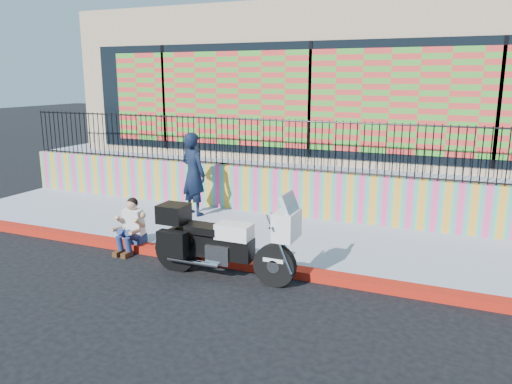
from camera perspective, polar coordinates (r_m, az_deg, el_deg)
The scene contains 10 objects.
ground at distance 9.25m, azimuth -1.89°, elevation -8.58°, with size 90.00×90.00×0.00m, color black.
red_curb at distance 9.23m, azimuth -1.90°, elevation -8.14°, with size 16.00×0.30×0.15m, color #AC250C.
sidewalk at distance 10.66m, azimuth 1.87°, elevation -5.20°, with size 16.00×3.00×0.15m, color #8D94A9.
mural_wall at distance 11.94m, azimuth 4.68°, elevation -0.12°, with size 16.00×0.20×1.10m, color #F23F85.
metal_fence at distance 11.73m, azimuth 4.78°, elevation 5.36°, with size 15.80×0.04×1.20m, color black, non-canonical shape.
elevated_platform at distance 16.78m, azimuth 10.24°, elevation 3.27°, with size 16.00×10.00×1.25m, color #8D94A9.
storefront_building at distance 16.34m, azimuth 10.43°, elevation 12.26°, with size 14.00×8.06×4.00m.
police_motorcycle at distance 8.62m, azimuth -3.99°, elevation -5.47°, with size 2.60×0.86×1.62m.
police_officer at distance 11.99m, azimuth -7.17°, elevation 2.05°, with size 0.73×0.48×1.99m, color black.
seated_man at distance 10.17m, azimuth -14.25°, elevation -4.29°, with size 0.54×0.71×1.06m.
Camera 1 is at (3.66, -7.79, 3.40)m, focal length 35.00 mm.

